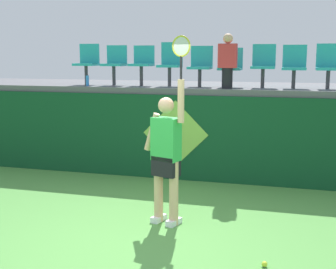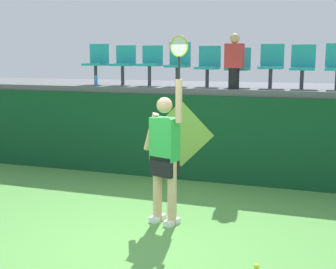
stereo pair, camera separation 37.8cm
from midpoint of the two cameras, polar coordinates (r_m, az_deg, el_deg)
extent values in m
plane|color=#519342|center=(6.00, -2.23, -13.27)|extent=(40.00, 40.00, 0.00)
cube|color=#0F4223|center=(8.66, 5.19, -0.47)|extent=(13.44, 0.20, 1.63)
cube|color=#56565B|center=(9.76, 7.01, 5.83)|extent=(13.44, 2.59, 0.12)
cube|color=white|center=(6.68, 0.33, -10.43)|extent=(0.20, 0.28, 0.08)
cube|color=white|center=(6.54, 2.19, -10.90)|extent=(0.20, 0.28, 0.08)
cylinder|color=#DBAD84|center=(6.55, 0.34, -6.99)|extent=(0.13, 0.13, 0.92)
cylinder|color=#DBAD84|center=(6.40, 2.22, -7.39)|extent=(0.13, 0.13, 0.92)
cube|color=black|center=(6.37, 1.28, -3.93)|extent=(0.41, 0.32, 0.28)
cube|color=green|center=(6.30, 1.29, -0.58)|extent=(0.43, 0.33, 0.60)
sphere|color=#DBAD84|center=(6.23, 1.31, 3.67)|extent=(0.22, 0.22, 0.22)
cylinder|color=#DBAD84|center=(6.42, -0.44, 0.35)|extent=(0.27, 0.17, 0.55)
cylinder|color=#DBAD84|center=(6.08, 3.15, 4.17)|extent=(0.09, 0.09, 0.58)
cylinder|color=black|center=(6.06, 3.19, 8.32)|extent=(0.03, 0.03, 0.30)
torus|color=gold|center=(6.06, 3.21, 10.97)|extent=(0.27, 0.11, 0.28)
ellipsoid|color=silver|center=(6.06, 3.21, 10.97)|extent=(0.23, 0.09, 0.24)
sphere|color=#D1E533|center=(5.41, 13.06, -15.80)|extent=(0.07, 0.07, 0.07)
cylinder|color=#338CE5|center=(9.50, -7.84, 6.70)|extent=(0.06, 0.06, 0.21)
cylinder|color=#38383D|center=(9.89, -7.94, 7.37)|extent=(0.07, 0.07, 0.40)
cube|color=teal|center=(9.88, -7.97, 8.67)|extent=(0.44, 0.42, 0.05)
cube|color=teal|center=(10.05, -7.51, 10.00)|extent=(0.44, 0.04, 0.41)
cylinder|color=#38383D|center=(9.62, -4.57, 7.36)|extent=(0.07, 0.07, 0.40)
cube|color=teal|center=(9.62, -4.59, 8.69)|extent=(0.44, 0.42, 0.05)
cube|color=teal|center=(9.79, -4.16, 9.96)|extent=(0.44, 0.04, 0.38)
cylinder|color=#38383D|center=(9.40, -1.17, 7.33)|extent=(0.07, 0.07, 0.40)
cube|color=teal|center=(9.39, -1.18, 8.70)|extent=(0.44, 0.42, 0.05)
cube|color=teal|center=(9.57, -0.79, 9.97)|extent=(0.44, 0.04, 0.37)
cylinder|color=#38383D|center=(9.21, 2.34, 7.21)|extent=(0.07, 0.07, 0.38)
cube|color=teal|center=(9.21, 2.35, 8.54)|extent=(0.44, 0.42, 0.05)
cube|color=teal|center=(9.39, 2.70, 10.09)|extent=(0.44, 0.04, 0.45)
cylinder|color=#38383D|center=(9.06, 6.11, 7.02)|extent=(0.07, 0.07, 0.35)
cube|color=teal|center=(9.05, 6.14, 8.28)|extent=(0.44, 0.42, 0.05)
cube|color=teal|center=(9.24, 6.43, 9.71)|extent=(0.44, 0.04, 0.40)
cylinder|color=#38383D|center=(8.95, 9.85, 6.85)|extent=(0.07, 0.07, 0.33)
cube|color=teal|center=(8.94, 9.89, 8.07)|extent=(0.44, 0.42, 0.05)
cube|color=teal|center=(9.13, 10.12, 9.45)|extent=(0.44, 0.04, 0.38)
cylinder|color=#38383D|center=(8.87, 13.88, 6.79)|extent=(0.07, 0.07, 0.36)
cube|color=teal|center=(8.86, 13.93, 8.12)|extent=(0.44, 0.42, 0.05)
cube|color=teal|center=(9.05, 14.10, 9.62)|extent=(0.44, 0.04, 0.41)
cylinder|color=#38383D|center=(8.84, 17.57, 6.55)|extent=(0.07, 0.07, 0.34)
cube|color=teal|center=(8.83, 17.64, 7.82)|extent=(0.44, 0.42, 0.05)
cube|color=teal|center=(9.02, 17.74, 9.34)|extent=(0.44, 0.04, 0.42)
cylinder|color=black|center=(8.60, 9.49, 6.93)|extent=(0.20, 0.20, 0.38)
cube|color=red|center=(8.59, 9.57, 9.68)|extent=(0.34, 0.20, 0.44)
sphere|color=#DBAD84|center=(8.60, 9.63, 11.77)|extent=(0.18, 0.18, 0.18)
cube|color=#0F4223|center=(8.82, 2.90, -5.66)|extent=(0.90, 0.01, 0.00)
plane|color=#8CC64C|center=(8.62, 2.94, 0.06)|extent=(1.27, 0.00, 1.27)
camera|label=1|loc=(0.19, -88.37, 0.28)|focal=48.76mm
camera|label=2|loc=(0.19, 91.63, -0.28)|focal=48.76mm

